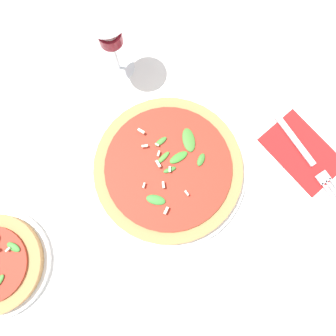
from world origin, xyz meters
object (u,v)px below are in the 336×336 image
(pizza_arugula_main, at_px, (168,169))
(side_plate_white, at_px, (231,329))
(fork, at_px, (306,154))
(wine_glass, at_px, (109,33))

(pizza_arugula_main, height_order, side_plate_white, pizza_arugula_main)
(fork, distance_m, side_plate_white, 0.36)
(side_plate_white, bearing_deg, fork, 126.74)
(side_plate_white, bearing_deg, pizza_arugula_main, 174.50)
(fork, bearing_deg, wine_glass, -149.74)
(pizza_arugula_main, bearing_deg, side_plate_white, -5.50)
(pizza_arugula_main, relative_size, wine_glass, 1.84)
(fork, bearing_deg, pizza_arugula_main, -116.12)
(pizza_arugula_main, xyz_separation_m, side_plate_white, (0.31, -0.03, -0.01))
(wine_glass, height_order, fork, wine_glass)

